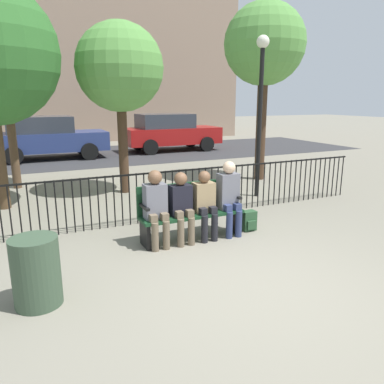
{
  "coord_description": "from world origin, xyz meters",
  "views": [
    {
      "loc": [
        -2.44,
        -3.42,
        2.25
      ],
      "look_at": [
        0.0,
        1.85,
        0.8
      ],
      "focal_mm": 35.0,
      "sensor_mm": 36.0,
      "label": 1
    }
  ],
  "objects": [
    {
      "name": "street_surface",
      "position": [
        0.0,
        12.0,
        0.0
      ],
      "size": [
        24.0,
        6.0,
        0.01
      ],
      "color": "#333335",
      "rests_on": "ground"
    },
    {
      "name": "backpack",
      "position": [
        1.09,
        1.82,
        0.17
      ],
      "size": [
        0.25,
        0.21,
        0.35
      ],
      "color": "#284C2D",
      "rests_on": "ground"
    },
    {
      "name": "park_bench",
      "position": [
        0.0,
        1.93,
        0.49
      ],
      "size": [
        1.72,
        0.45,
        0.92
      ],
      "color": "#14381E",
      "rests_on": "ground"
    },
    {
      "name": "tree_3",
      "position": [
        -0.16,
        5.47,
        2.93
      ],
      "size": [
        2.03,
        2.03,
        3.97
      ],
      "color": "#422D1E",
      "rests_on": "ground"
    },
    {
      "name": "trash_bin",
      "position": [
        -2.41,
        0.75,
        0.39
      ],
      "size": [
        0.52,
        0.52,
        0.79
      ],
      "color": "#384C38",
      "rests_on": "ground"
    },
    {
      "name": "lamp_post",
      "position": [
        2.59,
        3.77,
        2.38
      ],
      "size": [
        0.28,
        0.28,
        3.59
      ],
      "color": "black",
      "rests_on": "ground"
    },
    {
      "name": "parked_car_0",
      "position": [
        3.68,
        12.11,
        0.84
      ],
      "size": [
        4.2,
        1.94,
        1.62
      ],
      "color": "maroon",
      "rests_on": "ground"
    },
    {
      "name": "tree_1",
      "position": [
        3.77,
        5.38,
        3.62
      ],
      "size": [
        2.17,
        2.17,
        4.76
      ],
      "color": "#422D1E",
      "rests_on": "ground"
    },
    {
      "name": "ground_plane",
      "position": [
        0.0,
        0.0,
        0.0
      ],
      "size": [
        80.0,
        80.0,
        0.0
      ],
      "primitive_type": "plane",
      "color": "gray"
    },
    {
      "name": "fence_railing",
      "position": [
        -0.02,
        2.99,
        0.56
      ],
      "size": [
        9.01,
        0.03,
        0.95
      ],
      "color": "black",
      "rests_on": "ground"
    },
    {
      "name": "parked_car_1",
      "position": [
        -1.43,
        11.84,
        0.84
      ],
      "size": [
        4.2,
        1.94,
        1.62
      ],
      "color": "navy",
      "rests_on": "ground"
    },
    {
      "name": "seated_person_1",
      "position": [
        -0.2,
        1.8,
        0.64
      ],
      "size": [
        0.34,
        0.39,
        1.14
      ],
      "color": "brown",
      "rests_on": "ground"
    },
    {
      "name": "seated_person_2",
      "position": [
        0.21,
        1.8,
        0.63
      ],
      "size": [
        0.34,
        0.39,
        1.13
      ],
      "color": "black",
      "rests_on": "ground"
    },
    {
      "name": "seated_person_3",
      "position": [
        0.67,
        1.8,
        0.7
      ],
      "size": [
        0.34,
        0.39,
        1.26
      ],
      "color": "navy",
      "rests_on": "ground"
    },
    {
      "name": "tree_0",
      "position": [
        -2.57,
        7.09,
        2.87
      ],
      "size": [
        2.1,
        2.1,
        3.94
      ],
      "color": "brown",
      "rests_on": "ground"
    },
    {
      "name": "seated_person_0",
      "position": [
        -0.63,
        1.8,
        0.68
      ],
      "size": [
        0.34,
        0.39,
        1.21
      ],
      "color": "brown",
      "rests_on": "ground"
    }
  ]
}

